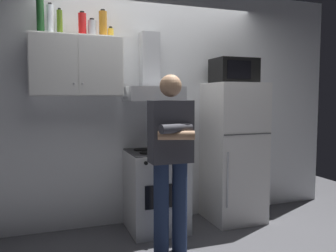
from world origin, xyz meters
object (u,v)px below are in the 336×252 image
object	(u,v)px
stove_oven	(156,190)
person_standing	(171,157)
bottle_spice_jar	(111,33)
bottle_liquor_amber	(103,24)
bottle_vodka_clear	(50,20)
upper_cabinet	(76,66)
bottle_soda_red	(82,24)
microwave	(234,71)
bottle_wine_green	(40,16)
bottle_olive_oil	(60,23)
range_hood	(152,83)
refrigerator	(233,152)
bottle_canister_steel	(92,28)

from	to	relation	value
stove_oven	person_standing	xyz separation A→B (m)	(-0.05, -0.61, 0.47)
bottle_spice_jar	bottle_liquor_amber	xyz separation A→B (m)	(-0.08, -0.04, 0.08)
person_standing	bottle_vodka_clear	xyz separation A→B (m)	(-0.99, 0.76, 1.30)
upper_cabinet	bottle_soda_red	world-z (taller)	bottle_soda_red
microwave	bottle_wine_green	world-z (taller)	bottle_wine_green
stove_oven	bottle_olive_oil	bearing A→B (deg)	170.42
bottle_soda_red	bottle_wine_green	bearing A→B (deg)	175.98
range_hood	bottle_vodka_clear	world-z (taller)	bottle_vodka_clear
upper_cabinet	bottle_olive_oil	distance (m)	0.45
upper_cabinet	bottle_liquor_amber	distance (m)	0.52
microwave	bottle_liquor_amber	world-z (taller)	bottle_liquor_amber
stove_oven	bottle_spice_jar	bearing A→B (deg)	158.94
refrigerator	person_standing	size ratio (longest dim) A/B	0.98
bottle_spice_jar	bottle_olive_oil	world-z (taller)	bottle_olive_oil
microwave	bottle_spice_jar	world-z (taller)	bottle_spice_jar
upper_cabinet	bottle_wine_green	size ratio (longest dim) A/B	2.57
bottle_canister_steel	bottle_vodka_clear	size ratio (longest dim) A/B	0.59
person_standing	bottle_canister_steel	bearing A→B (deg)	129.15
upper_cabinet	bottle_olive_oil	size ratio (longest dim) A/B	3.35
bottle_canister_steel	bottle_wine_green	distance (m)	0.50
person_standing	upper_cabinet	bearing A→B (deg)	135.74
bottle_soda_red	bottle_vodka_clear	size ratio (longest dim) A/B	0.78
bottle_canister_steel	bottle_wine_green	xyz separation A→B (m)	(-0.49, 0.02, 0.08)
bottle_vodka_clear	bottle_olive_oil	bearing A→B (deg)	5.44
stove_oven	person_standing	size ratio (longest dim) A/B	0.53
range_hood	person_standing	xyz separation A→B (m)	(-0.05, -0.73, -0.70)
bottle_liquor_amber	upper_cabinet	bearing A→B (deg)	-179.15
upper_cabinet	bottle_liquor_amber	bearing A→B (deg)	0.85
bottle_liquor_amber	bottle_vodka_clear	xyz separation A→B (m)	(-0.51, 0.02, 0.01)
range_hood	bottle_soda_red	distance (m)	0.93
microwave	bottle_canister_steel	xyz separation A→B (m)	(-1.59, 0.10, 0.39)
upper_cabinet	person_standing	bearing A→B (deg)	-44.26
range_hood	microwave	distance (m)	0.97
stove_oven	bottle_liquor_amber	world-z (taller)	bottle_liquor_amber
bottle_olive_oil	microwave	bearing A→B (deg)	-4.25
refrigerator	microwave	distance (m)	0.94
person_standing	bottle_olive_oil	xyz separation A→B (m)	(-0.90, 0.77, 1.28)
stove_oven	bottle_olive_oil	size ratio (longest dim) A/B	3.26
bottle_canister_steel	bottle_spice_jar	bearing A→B (deg)	15.06
bottle_liquor_amber	bottle_soda_red	bearing A→B (deg)	-173.11
refrigerator	range_hood	bearing A→B (deg)	172.45
range_hood	refrigerator	world-z (taller)	range_hood
refrigerator	bottle_vodka_clear	world-z (taller)	bottle_vodka_clear
refrigerator	person_standing	world-z (taller)	person_standing
microwave	person_standing	distance (m)	1.45
upper_cabinet	bottle_olive_oil	world-z (taller)	bottle_olive_oil
bottle_spice_jar	bottle_olive_oil	bearing A→B (deg)	-178.98
upper_cabinet	bottle_spice_jar	bearing A→B (deg)	6.93
person_standing	range_hood	bearing A→B (deg)	86.09
stove_oven	refrigerator	xyz separation A→B (m)	(0.95, 0.00, 0.37)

